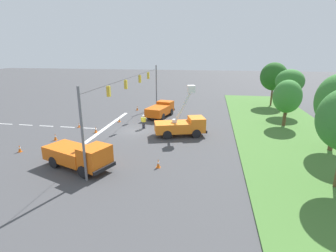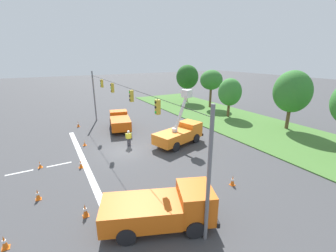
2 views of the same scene
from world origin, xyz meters
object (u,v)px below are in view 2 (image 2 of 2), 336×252
object	(u,v)px
tree_far_west	(187,77)
traffic_cone_foreground_left	(81,164)
traffic_cone_far_left	(40,165)
traffic_cone_foreground_right	(78,124)
traffic_cone_lane_edge_b	(4,242)
tree_centre	(230,92)
traffic_cone_lane_edge_a	(38,195)
traffic_cone_mid_right	(233,180)
traffic_cone_mid_left	(84,143)
tree_east	(292,92)
utility_truck_bucket_lift	(180,133)
utility_truck_support_near	(120,121)
road_worker	(129,137)
tree_west	(211,80)
traffic_cone_near_bucket	(85,210)
utility_truck_support_far	(163,208)

from	to	relation	value
tree_far_west	traffic_cone_foreground_left	bearing A→B (deg)	-50.59
tree_far_west	traffic_cone_far_left	distance (m)	32.89
tree_far_west	traffic_cone_foreground_left	xyz separation A→B (m)	(19.73, -24.01, -4.80)
traffic_cone_foreground_right	traffic_cone_lane_edge_b	size ratio (longest dim) A/B	1.03
tree_centre	traffic_cone_lane_edge_a	xyz separation A→B (m)	(9.92, -26.26, -3.53)
tree_far_west	traffic_cone_mid_right	bearing A→B (deg)	-27.50
traffic_cone_mid_left	tree_far_west	bearing A→B (deg)	122.65
tree_east	traffic_cone_foreground_left	distance (m)	25.83
traffic_cone_foreground_right	traffic_cone_mid_left	world-z (taller)	traffic_cone_foreground_right
tree_centre	traffic_cone_foreground_left	bearing A→B (deg)	-74.12
tree_centre	traffic_cone_foreground_right	world-z (taller)	tree_centre
tree_centre	traffic_cone_mid_right	distance (m)	20.52
utility_truck_bucket_lift	traffic_cone_mid_right	bearing A→B (deg)	-6.20
tree_far_west	utility_truck_support_near	size ratio (longest dim) A/B	1.22
utility_truck_support_near	traffic_cone_far_left	distance (m)	11.74
traffic_cone_lane_edge_a	tree_centre	bearing A→B (deg)	110.69
traffic_cone_far_left	road_worker	bearing A→B (deg)	96.12
utility_truck_bucket_lift	traffic_cone_foreground_left	distance (m)	10.42
road_worker	traffic_cone_far_left	size ratio (longest dim) A/B	2.92
traffic_cone_foreground_right	traffic_cone_far_left	size ratio (longest dim) A/B	1.27
tree_east	traffic_cone_far_left	distance (m)	29.01
tree_west	traffic_cone_mid_right	distance (m)	27.17
tree_far_west	traffic_cone_near_bucket	size ratio (longest dim) A/B	9.17
traffic_cone_lane_edge_a	traffic_cone_far_left	world-z (taller)	traffic_cone_lane_edge_a
traffic_cone_lane_edge_a	tree_far_west	bearing A→B (deg)	130.30
traffic_cone_foreground_left	tree_east	bearing A→B (deg)	85.86
tree_centre	traffic_cone_far_left	world-z (taller)	tree_centre
tree_east	traffic_cone_mid_left	size ratio (longest dim) A/B	11.99
tree_west	traffic_cone_mid_left	bearing A→B (deg)	-70.77
tree_east	traffic_cone_far_left	bearing A→B (deg)	-97.10
utility_truck_support_far	traffic_cone_mid_right	distance (m)	6.61
traffic_cone_foreground_left	traffic_cone_mid_right	bearing A→B (deg)	48.31
tree_west	traffic_cone_mid_right	xyz separation A→B (m)	(21.76, -15.60, -4.65)
traffic_cone_lane_edge_b	traffic_cone_foreground_right	bearing A→B (deg)	162.35
utility_truck_support_far	traffic_cone_near_bucket	bearing A→B (deg)	-128.41
utility_truck_bucket_lift	traffic_cone_lane_edge_a	xyz separation A→B (m)	(3.94, -13.58, -0.90)
tree_west	traffic_cone_lane_edge_a	bearing A→B (deg)	-59.29
utility_truck_bucket_lift	traffic_cone_mid_right	distance (m)	9.03
road_worker	traffic_cone_near_bucket	world-z (taller)	road_worker
utility_truck_bucket_lift	traffic_cone_foreground_left	xyz separation A→B (m)	(0.57, -10.36, -0.92)
tree_centre	traffic_cone_lane_edge_a	distance (m)	28.29
utility_truck_support_near	traffic_cone_lane_edge_b	xyz separation A→B (m)	(15.92, -10.92, -0.75)
traffic_cone_foreground_right	traffic_cone_near_bucket	xyz separation A→B (m)	(19.13, -2.33, 0.03)
utility_truck_support_near	utility_truck_support_far	xyz separation A→B (m)	(18.32, -3.32, 0.04)
utility_truck_bucket_lift	utility_truck_support_far	distance (m)	12.54
traffic_cone_lane_edge_b	traffic_cone_foreground_left	bearing A→B (deg)	146.79
utility_truck_support_far	traffic_cone_lane_edge_a	distance (m)	8.74
utility_truck_support_far	traffic_cone_mid_right	size ratio (longest dim) A/B	8.58
road_worker	traffic_cone_lane_edge_a	bearing A→B (deg)	-54.90
traffic_cone_foreground_right	utility_truck_support_far	bearing A→B (deg)	3.50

